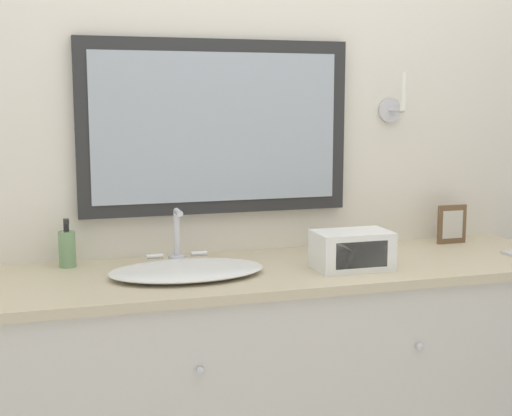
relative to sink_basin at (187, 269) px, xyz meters
name	(u,v)px	position (x,y,z in m)	size (l,w,h in m)	color
wall_back	(257,140)	(0.33, 0.34, 0.38)	(8.00, 0.18, 2.55)	silver
vanity_counter	(284,392)	(0.33, 0.02, -0.46)	(2.00, 0.58, 0.88)	beige
sink_basin	(187,269)	(0.00, 0.00, 0.00)	(0.49, 0.35, 0.19)	white
soap_bottle	(67,248)	(-0.35, 0.22, 0.04)	(0.06, 0.06, 0.16)	#709966
appliance_box	(352,250)	(0.53, -0.07, 0.04)	(0.25, 0.15, 0.12)	white
picture_frame	(452,224)	(1.07, 0.20, 0.05)	(0.12, 0.01, 0.15)	brown
hand_towel_near_sink	(337,246)	(0.59, 0.18, 0.00)	(0.15, 0.12, 0.05)	silver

